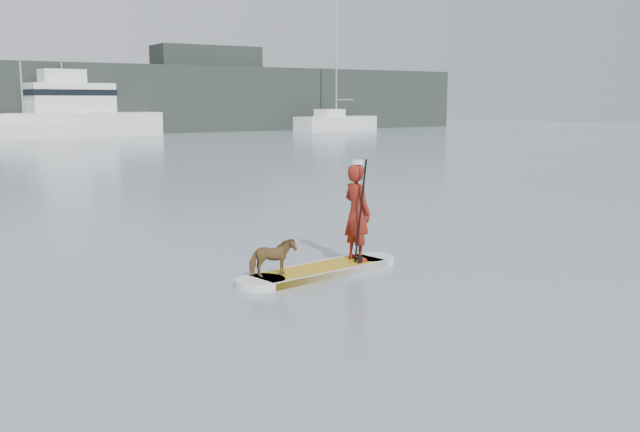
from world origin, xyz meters
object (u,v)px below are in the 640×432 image
dog (273,258)px  paddler (357,212)px  paddleboard (320,270)px  sailboat_d (23,128)px  motor_yacht_a (79,112)px  sailboat_f (336,122)px

dog → paddler: bearing=-70.6°
paddleboard → sailboat_d: sailboat_d is taller
sailboat_d → motor_yacht_a: bearing=21.9°
paddleboard → motor_yacht_a: size_ratio=0.27×
motor_yacht_a → paddleboard: bearing=-104.9°
paddler → dog: paddler is taller
sailboat_f → paddleboard: bearing=-134.9°
paddler → motor_yacht_a: motor_yacht_a is taller
paddleboard → dog: size_ratio=4.46×
dog → sailboat_d: sailboat_d is taller
sailboat_d → paddler: bearing=-90.0°
dog → sailboat_f: size_ratio=0.06×
paddler → sailboat_f: sailboat_f is taller
dog → sailboat_d: size_ratio=0.06×
dog → motor_yacht_a: bearing=0.4°
paddleboard → paddler: 1.25m
sailboat_f → motor_yacht_a: size_ratio=1.08×
paddleboard → sailboat_d: size_ratio=0.29×
paddleboard → sailboat_f: sailboat_f is taller
dog → sailboat_d: bearing=5.4°
motor_yacht_a → paddler: bearing=-104.0°
paddleboard → paddler: size_ratio=1.92×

